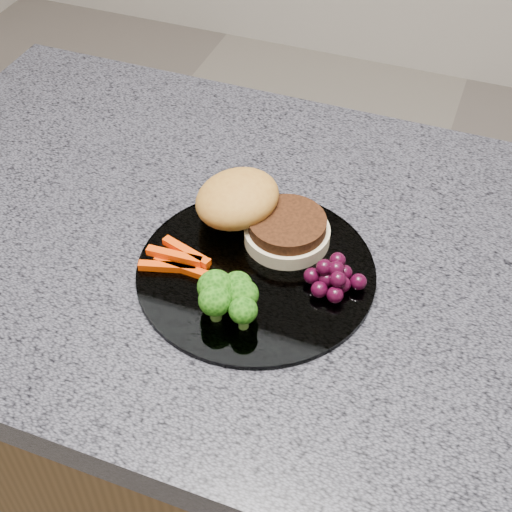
% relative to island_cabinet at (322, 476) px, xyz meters
% --- Properties ---
extents(island_cabinet, '(1.20, 0.60, 0.86)m').
position_rel_island_cabinet_xyz_m(island_cabinet, '(0.00, 0.00, 0.00)').
color(island_cabinet, '#53391C').
rests_on(island_cabinet, ground).
extents(countertop, '(1.20, 0.60, 0.04)m').
position_rel_island_cabinet_xyz_m(countertop, '(0.00, 0.00, 0.45)').
color(countertop, '#4E4D58').
rests_on(countertop, island_cabinet).
extents(plate, '(0.26, 0.26, 0.01)m').
position_rel_island_cabinet_xyz_m(plate, '(-0.09, -0.04, 0.47)').
color(plate, white).
rests_on(plate, countertop).
extents(burger, '(0.16, 0.11, 0.05)m').
position_rel_island_cabinet_xyz_m(burger, '(-0.12, 0.02, 0.50)').
color(burger, beige).
rests_on(burger, plate).
extents(carrot_sticks, '(0.08, 0.05, 0.02)m').
position_rel_island_cabinet_xyz_m(carrot_sticks, '(-0.18, -0.07, 0.48)').
color(carrot_sticks, '#E23B03').
rests_on(carrot_sticks, plate).
extents(broccoli, '(0.07, 0.06, 0.04)m').
position_rel_island_cabinet_xyz_m(broccoli, '(-0.10, -0.11, 0.50)').
color(broccoli, '#527D2D').
rests_on(broccoli, plate).
extents(grape_bunch, '(0.07, 0.05, 0.03)m').
position_rel_island_cabinet_xyz_m(grape_bunch, '(-0.01, -0.04, 0.49)').
color(grape_bunch, black).
rests_on(grape_bunch, plate).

